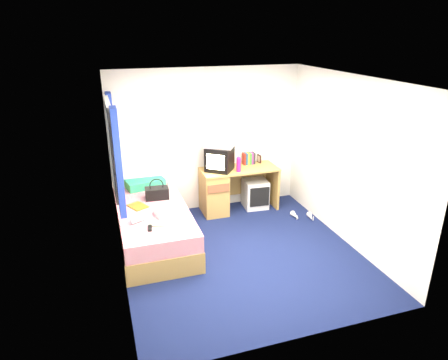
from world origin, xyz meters
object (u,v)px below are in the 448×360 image
object	(u,v)px
bed	(154,226)
remote_control	(150,228)
water_bottle	(138,220)
colour_swatch_fan	(156,225)
handbag	(157,193)
desk	(223,189)
pink_water_bottle	(239,165)
towel	(166,212)
white_heels	(303,216)
magazine	(138,206)
vcr	(219,144)
aerosol_can	(233,163)
crt_tv	(219,159)
storage_cube	(255,194)
pillow	(145,183)
picture_frame	(259,159)

from	to	relation	value
bed	remote_control	bearing A→B (deg)	-101.98
water_bottle	colour_swatch_fan	distance (m)	0.29
bed	handbag	xyz separation A→B (m)	(0.12, 0.37, 0.37)
desk	pink_water_bottle	size ratio (longest dim) A/B	5.65
towel	white_heels	bearing A→B (deg)	6.65
desk	colour_swatch_fan	world-z (taller)	desk
pink_water_bottle	towel	xyz separation A→B (m)	(-1.36, -0.81, -0.28)
towel	magazine	bearing A→B (deg)	130.77
vcr	colour_swatch_fan	world-z (taller)	vcr
aerosol_can	magazine	world-z (taller)	aerosol_can
crt_tv	remote_control	bearing A→B (deg)	-98.73
storage_cube	pink_water_bottle	distance (m)	0.73
vcr	aerosol_can	distance (m)	0.43
magazine	remote_control	world-z (taller)	remote_control
magazine	remote_control	distance (m)	0.74
pillow	aerosol_can	xyz separation A→B (m)	(1.47, -0.14, 0.24)
picture_frame	aerosol_can	xyz separation A→B (m)	(-0.53, -0.13, 0.03)
storage_cube	towel	bearing A→B (deg)	-147.30
handbag	remote_control	bearing A→B (deg)	-100.28
aerosol_can	water_bottle	xyz separation A→B (m)	(-1.73, -1.12, -0.27)
pillow	storage_cube	size ratio (longest dim) A/B	1.20
magazine	white_heels	bearing A→B (deg)	-2.71
bed	water_bottle	size ratio (longest dim) A/B	10.00
pink_water_bottle	white_heels	world-z (taller)	pink_water_bottle
crt_tv	vcr	world-z (taller)	vcr
vcr	handbag	bearing A→B (deg)	-129.07
aerosol_can	remote_control	size ratio (longest dim) A/B	1.20
desk	water_bottle	size ratio (longest dim) A/B	6.50
aerosol_can	magazine	bearing A→B (deg)	-159.64
handbag	water_bottle	size ratio (longest dim) A/B	1.81
aerosol_can	colour_swatch_fan	size ratio (longest dim) A/B	0.87
storage_cube	white_heels	size ratio (longest dim) A/B	1.45
water_bottle	white_heels	world-z (taller)	water_bottle
remote_control	vcr	bearing A→B (deg)	52.92
aerosol_can	handbag	world-z (taller)	aerosol_can
magazine	white_heels	distance (m)	2.71
bed	water_bottle	distance (m)	0.52
pink_water_bottle	crt_tv	bearing A→B (deg)	149.91
aerosol_can	white_heels	xyz separation A→B (m)	(0.98, -0.75, -0.81)
pink_water_bottle	aerosol_can	size ratio (longest dim) A/B	1.20
picture_frame	white_heels	distance (m)	1.26
desk	vcr	bearing A→B (deg)	176.69
vcr	pink_water_bottle	xyz separation A→B (m)	(0.28, -0.17, -0.33)
desk	storage_cube	xyz separation A→B (m)	(0.58, -0.01, -0.16)
picture_frame	remote_control	distance (m)	2.62
pink_water_bottle	remote_control	bearing A→B (deg)	-144.67
crt_tv	vcr	distance (m)	0.24
desk	pink_water_bottle	distance (m)	0.53
pillow	white_heels	distance (m)	2.67
crt_tv	picture_frame	distance (m)	0.81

